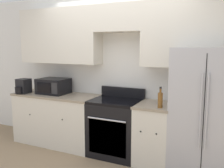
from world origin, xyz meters
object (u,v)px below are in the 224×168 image
object	(u,v)px
oven_range	(116,127)
bottle	(160,100)
refrigerator	(206,111)
microwave	(54,86)

from	to	relation	value
oven_range	bottle	world-z (taller)	bottle
refrigerator	microwave	world-z (taller)	refrigerator
oven_range	refrigerator	size ratio (longest dim) A/B	0.62
oven_range	microwave	world-z (taller)	microwave
refrigerator	bottle	distance (m)	0.64
microwave	bottle	world-z (taller)	bottle
microwave	bottle	xyz separation A→B (m)	(1.98, -0.22, -0.02)
oven_range	microwave	size ratio (longest dim) A/B	2.05
oven_range	refrigerator	bearing A→B (deg)	2.21
oven_range	microwave	distance (m)	1.35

